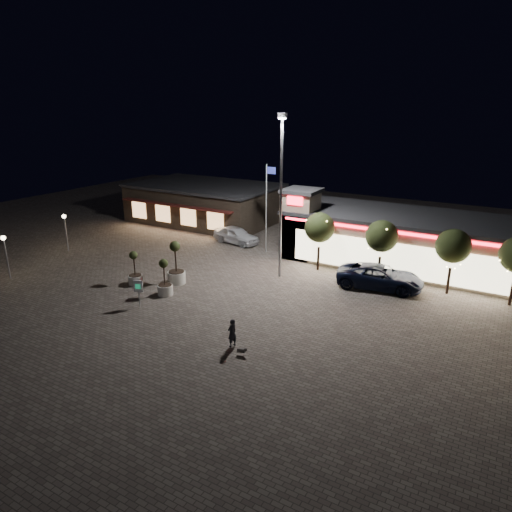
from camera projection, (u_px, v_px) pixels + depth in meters
The scene contains 18 objects.
ground at pixel (198, 308), 30.48m from camera, with size 90.00×90.00×0.00m, color #675D53.
retail_building at pixel (402, 239), 38.23m from camera, with size 20.40×8.40×6.10m.
restaurant_building at pixel (205, 202), 52.87m from camera, with size 16.40×11.00×4.30m.
floodlight_pole at pixel (281, 188), 33.88m from camera, with size 0.60×0.40×12.38m.
flagpole at pixel (267, 201), 40.57m from camera, with size 0.95×0.10×8.00m.
lamp_post_west at pixel (65, 225), 41.58m from camera, with size 0.36×0.36×3.48m.
lamp_post_south at pixel (5, 249), 34.88m from camera, with size 0.36×0.36×3.48m.
string_tree_a at pixel (320, 228), 36.48m from camera, with size 2.42×2.42×4.79m.
string_tree_b at pixel (382, 236), 34.10m from camera, with size 2.42×2.42×4.79m.
string_tree_c at pixel (453, 246), 31.71m from camera, with size 2.42×2.42×4.79m.
pickup_truck at pixel (380, 277), 33.57m from camera, with size 2.86×6.21×1.73m, color black.
white_sedan at pixel (236, 235), 44.53m from camera, with size 1.95×4.86×1.65m, color silver.
pedestrian at pixel (232, 333), 25.40m from camera, with size 0.60×0.40×1.65m, color black.
dog at pixel (243, 350), 24.65m from camera, with size 0.56×0.29×0.30m.
planter_left at pixel (135, 274), 34.24m from camera, with size 1.07×1.07×2.64m.
planter_mid at pixel (165, 284), 32.35m from camera, with size 1.10×1.10×2.69m.
planter_right at pixel (176, 270), 34.42m from camera, with size 1.35×1.35×3.33m.
valet_sign at pixel (138, 289), 30.21m from camera, with size 0.60×0.30×1.90m.
Camera 1 is at (17.34, -22.12, 12.89)m, focal length 32.00 mm.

